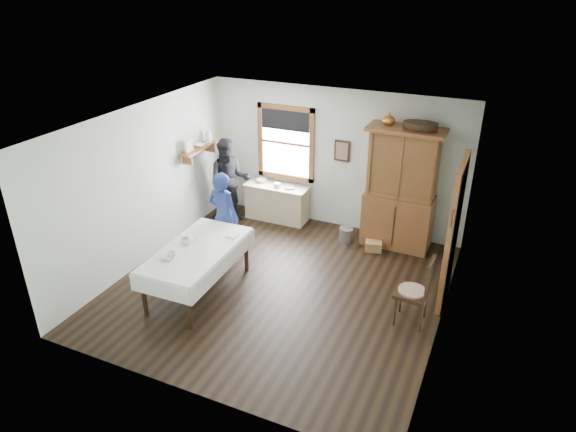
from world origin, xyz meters
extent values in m
cube|color=black|center=(0.00, 0.00, 0.01)|extent=(5.00, 5.00, 0.01)
cube|color=silver|center=(0.00, 0.00, 2.70)|extent=(5.00, 5.00, 0.01)
cube|color=silver|center=(0.00, 2.50, 1.35)|extent=(5.00, 0.01, 2.70)
cube|color=silver|center=(0.00, -2.50, 1.35)|extent=(5.00, 0.01, 2.70)
cube|color=silver|center=(-2.50, 0.00, 1.35)|extent=(0.01, 5.00, 2.70)
cube|color=silver|center=(2.50, 0.00, 1.35)|extent=(0.01, 5.00, 2.70)
cube|color=white|center=(-1.00, 2.48, 1.55)|extent=(1.00, 0.02, 1.30)
cube|color=brown|center=(-1.00, 2.46, 2.25)|extent=(1.18, 0.06, 0.09)
cube|color=brown|center=(-1.00, 2.46, 0.85)|extent=(1.18, 0.06, 0.09)
cube|color=brown|center=(-1.54, 2.46, 1.55)|extent=(0.09, 0.06, 1.48)
cube|color=brown|center=(-0.46, 2.46, 1.55)|extent=(0.09, 0.06, 1.48)
cube|color=black|center=(-1.00, 2.44, 2.01)|extent=(0.98, 0.03, 0.38)
cube|color=#3F362D|center=(2.47, 0.85, 1.05)|extent=(0.03, 0.90, 2.10)
cube|color=brown|center=(2.44, 0.34, 1.05)|extent=(0.08, 0.12, 2.10)
cube|color=brown|center=(2.44, 1.36, 1.05)|extent=(0.08, 0.12, 2.10)
cube|color=brown|center=(2.44, 0.85, 2.16)|extent=(0.08, 1.14, 0.12)
cube|color=brown|center=(-2.37, 1.50, 1.55)|extent=(0.24, 1.00, 0.04)
cube|color=brown|center=(-2.37, 1.10, 1.45)|extent=(0.22, 0.03, 0.18)
cube|color=brown|center=(-2.37, 1.90, 1.45)|extent=(0.22, 0.03, 0.18)
cube|color=#C7B38A|center=(-2.37, 1.20, 1.68)|extent=(0.03, 0.22, 0.24)
cylinder|color=white|center=(-2.37, 1.85, 1.68)|extent=(0.12, 0.12, 0.22)
cube|color=#311D11|center=(0.15, 2.46, 1.55)|extent=(0.30, 0.04, 0.40)
torus|color=black|center=(2.45, 0.30, 1.72)|extent=(0.01, 0.27, 0.27)
cube|color=#C7B38A|center=(-1.09, 2.22, 0.37)|extent=(1.28, 0.49, 0.73)
cube|color=brown|center=(1.36, 2.15, 1.11)|extent=(1.32, 0.65, 2.22)
cube|color=white|center=(-1.10, -0.62, 0.39)|extent=(1.07, 1.96, 0.78)
cube|color=#311D11|center=(2.09, -0.03, 0.54)|extent=(0.54, 0.54, 1.08)
cube|color=gray|center=(0.49, 1.88, 0.14)|extent=(0.30, 0.30, 0.27)
cube|color=#9A7846|center=(1.06, 1.76, 0.09)|extent=(0.34, 0.28, 0.18)
imported|color=navy|center=(-1.26, 0.46, 0.74)|extent=(0.58, 0.41, 1.49)
imported|color=black|center=(-1.93, 1.82, 0.78)|extent=(0.95, 0.88, 1.57)
imported|color=white|center=(-1.33, -0.57, 0.83)|extent=(0.18, 0.18, 0.11)
imported|color=white|center=(-1.28, -0.99, 0.82)|extent=(0.13, 0.13, 0.10)
imported|color=white|center=(-1.32, -1.05, 0.80)|extent=(0.27, 0.27, 0.06)
imported|color=#7F6855|center=(-0.91, 2.23, 0.74)|extent=(0.23, 0.27, 0.02)
imported|color=white|center=(-1.45, 2.27, 0.76)|extent=(0.27, 0.27, 0.06)
imported|color=white|center=(-2.37, 1.55, 1.60)|extent=(0.22, 0.22, 0.05)
camera|label=1|loc=(2.95, -6.26, 4.64)|focal=32.00mm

